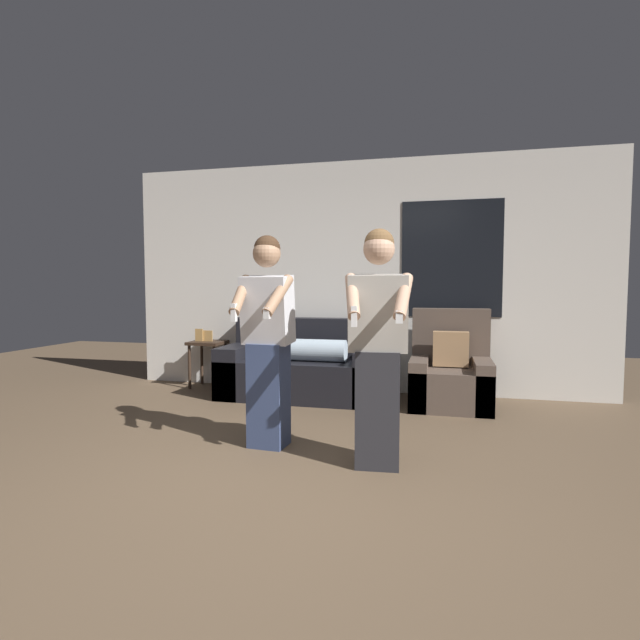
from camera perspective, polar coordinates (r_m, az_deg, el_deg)
name	(u,v)px	position (r m, az deg, el deg)	size (l,w,h in m)	color
ground_plane	(264,507)	(3.03, -6.40, -20.42)	(14.00, 14.00, 0.00)	brown
wall_back	(361,277)	(5.91, 4.68, 4.94)	(5.66, 0.07, 2.70)	silver
couch	(305,369)	(5.64, -1.76, -5.63)	(1.82, 0.88, 0.87)	black
armchair	(450,375)	(5.40, 14.67, -6.10)	(0.81, 0.83, 1.00)	brown
side_table	(207,349)	(6.29, -12.75, -3.27)	(0.41, 0.40, 0.72)	#332319
person_left	(268,339)	(3.85, -6.01, -2.19)	(0.44, 0.49, 1.63)	#384770
person_right	(378,347)	(3.42, 6.67, -3.11)	(0.46, 0.49, 1.63)	#28282D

